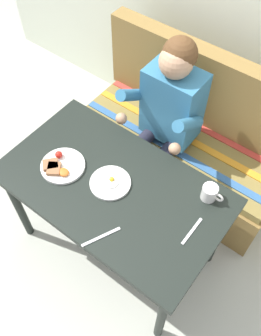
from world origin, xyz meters
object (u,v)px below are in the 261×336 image
at_px(couch, 184,144).
at_px(fork, 192,231).
at_px(coffee_mug, 210,193).
at_px(table, 114,194).
at_px(plate_eggs, 111,182).
at_px(plate_breakfast, 61,166).
at_px(knife, 101,237).
at_px(person, 166,113).

height_order(couch, fork, couch).
bearing_deg(couch, coffee_mug, -50.61).
relative_size(table, coffee_mug, 10.17).
relative_size(plate_eggs, fork, 1.27).
distance_m(table, couch, 0.83).
bearing_deg(couch, plate_breakfast, -109.29).
height_order(plate_breakfast, knife, plate_breakfast).
relative_size(person, plate_breakfast, 5.05).
height_order(table, coffee_mug, coffee_mug).
bearing_deg(knife, person, 129.00).
xyz_separation_m(table, plate_breakfast, (-0.30, -0.08, 0.10)).
bearing_deg(fork, knife, -137.92).
bearing_deg(plate_eggs, person, 95.14).
relative_size(table, person, 0.99).
distance_m(table, plate_eggs, 0.09).
bearing_deg(person, knife, -76.12).
distance_m(person, knife, 0.88).
xyz_separation_m(plate_breakfast, knife, (0.44, -0.18, -0.01)).
bearing_deg(table, person, 96.81).
distance_m(table, knife, 0.31).
height_order(table, knife, knife).
relative_size(plate_breakfast, coffee_mug, 2.03).
distance_m(plate_breakfast, plate_eggs, 0.29).
xyz_separation_m(person, knife, (0.21, -0.85, -0.01)).
xyz_separation_m(coffee_mug, fork, (0.03, -0.21, -0.04)).
xyz_separation_m(couch, knife, (0.14, -1.03, 0.40)).
bearing_deg(person, coffee_mug, -34.95).
xyz_separation_m(plate_eggs, coffee_mug, (0.45, 0.23, 0.04)).
xyz_separation_m(table, fork, (0.47, 0.03, 0.08)).
relative_size(plate_eggs, knife, 1.08).
bearing_deg(couch, plate_eggs, -91.34).
xyz_separation_m(plate_breakfast, fork, (0.76, 0.10, -0.01)).
height_order(couch, coffee_mug, couch).
distance_m(person, coffee_mug, 0.61).
bearing_deg(fork, plate_breakfast, -171.57).
distance_m(plate_eggs, coffee_mug, 0.51).
xyz_separation_m(plate_eggs, knife, (0.16, -0.27, -0.01)).
bearing_deg(couch, fork, -57.78).
relative_size(table, knife, 6.00).
distance_m(person, plate_breakfast, 0.71).
bearing_deg(couch, person, -111.94).
relative_size(couch, plate_eggs, 6.68).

